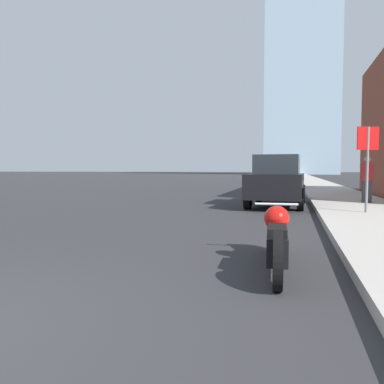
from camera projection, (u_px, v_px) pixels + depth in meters
name	position (u px, v px, depth m)	size (l,w,h in m)	color
sidewalk	(312.00, 181.00, 39.84)	(2.75, 240.00, 0.15)	#B2ADA3
distant_tower	(302.00, 71.00, 103.80)	(19.22, 19.22, 57.45)	#9EB7CC
motorcycle	(277.00, 238.00, 4.79)	(0.62, 2.36, 0.79)	black
parked_car_black	(277.00, 181.00, 13.05)	(1.98, 4.58, 1.76)	black
parked_car_blue	(282.00, 177.00, 24.24)	(1.98, 3.95, 1.65)	#1E3899
parked_car_green	(287.00, 174.00, 36.85)	(2.09, 4.46, 1.64)	#1E6B33
parked_car_red	(288.00, 173.00, 47.20)	(2.25, 4.62, 1.56)	red
parked_car_yellow	(288.00, 172.00, 57.59)	(2.26, 4.33, 1.64)	gold
stop_sign	(368.00, 154.00, 9.74)	(0.57, 0.26, 2.23)	slate
pedestrian	(367.00, 179.00, 12.73)	(0.36, 0.22, 1.57)	#38383D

